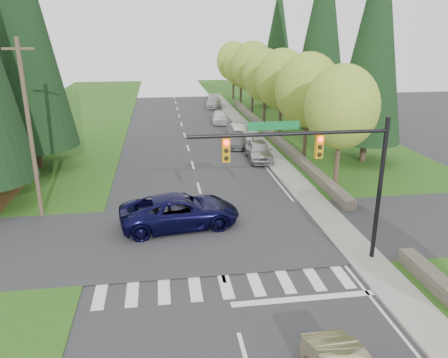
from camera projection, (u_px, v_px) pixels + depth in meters
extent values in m
plane|color=#28282B|center=(239.00, 335.00, 15.52)|extent=(120.00, 120.00, 0.00)
cube|color=#235617|center=(351.00, 162.00, 36.05)|extent=(14.00, 110.00, 0.06)
cube|color=#235617|center=(19.00, 176.00, 32.45)|extent=(14.00, 110.00, 0.06)
cube|color=#28282B|center=(212.00, 236.00, 23.02)|extent=(120.00, 8.00, 0.10)
cube|color=gray|center=(273.00, 158.00, 37.07)|extent=(1.80, 80.00, 0.13)
cube|color=gray|center=(263.00, 158.00, 36.95)|extent=(0.20, 80.00, 0.13)
cube|color=#4C4438|center=(269.00, 133.00, 44.70)|extent=(0.70, 40.00, 0.70)
cylinder|color=black|center=(379.00, 192.00, 19.64)|extent=(0.20, 0.20, 6.80)
cylinder|color=black|center=(290.00, 134.00, 18.15)|extent=(8.60, 0.16, 0.16)
cube|color=#0C662D|center=(274.00, 126.00, 17.98)|extent=(2.20, 0.04, 0.35)
cube|color=#BF8C0C|center=(319.00, 147.00, 18.52)|extent=(0.32, 0.24, 1.00)
sphere|color=#FF0C05|center=(321.00, 139.00, 18.28)|extent=(0.22, 0.22, 0.22)
cube|color=#BF8C0C|center=(226.00, 150.00, 17.97)|extent=(0.32, 0.24, 1.00)
sphere|color=#FF0C05|center=(226.00, 143.00, 17.72)|extent=(0.22, 0.22, 0.22)
cylinder|color=#473828|center=(30.00, 132.00, 23.84)|extent=(0.24, 0.24, 10.00)
cube|color=#473828|center=(18.00, 49.00, 22.43)|extent=(1.60, 0.10, 0.12)
cylinder|color=#38281C|center=(338.00, 155.00, 29.15)|extent=(0.32, 0.32, 4.76)
ellipsoid|color=#5C7A21|center=(342.00, 107.00, 28.11)|extent=(4.80, 4.80, 5.52)
cylinder|color=#38281C|center=(305.00, 132.00, 35.69)|extent=(0.32, 0.32, 4.93)
ellipsoid|color=#5C7A21|center=(308.00, 90.00, 34.62)|extent=(5.20, 5.20, 5.98)
cylinder|color=#38281C|center=(280.00, 115.00, 42.20)|extent=(0.32, 0.32, 5.04)
ellipsoid|color=#5C7A21|center=(282.00, 79.00, 41.10)|extent=(5.00, 5.00, 5.75)
cylinder|color=#38281C|center=(264.00, 105.00, 48.81)|extent=(0.32, 0.32, 4.82)
ellipsoid|color=#5C7A21|center=(265.00, 75.00, 47.76)|extent=(5.00, 5.00, 5.75)
cylinder|color=#38281C|center=(252.00, 95.00, 55.33)|extent=(0.32, 0.32, 5.15)
ellipsoid|color=#5C7A21|center=(253.00, 67.00, 54.21)|extent=(5.40, 5.40, 6.21)
cylinder|color=#38281C|center=(241.00, 90.00, 61.93)|extent=(0.32, 0.32, 4.70)
ellipsoid|color=#5C7A21|center=(241.00, 67.00, 60.91)|extent=(4.80, 4.80, 5.52)
cylinder|color=#38281C|center=(233.00, 83.00, 68.46)|extent=(0.32, 0.32, 4.98)
ellipsoid|color=#5C7A21|center=(233.00, 61.00, 67.37)|extent=(5.20, 5.20, 5.98)
cylinder|color=#38281C|center=(39.00, 156.00, 34.15)|extent=(0.50, 0.50, 2.00)
cone|color=black|center=(19.00, 16.00, 30.84)|extent=(6.46, 6.46, 19.00)
cylinder|color=#38281C|center=(32.00, 139.00, 39.50)|extent=(0.50, 0.50, 2.00)
cone|color=black|center=(16.00, 31.00, 36.51)|extent=(5.78, 5.78, 17.00)
cylinder|color=#38281C|center=(363.00, 150.00, 35.87)|extent=(0.50, 0.50, 2.00)
cone|color=black|center=(375.00, 37.00, 33.05)|extent=(5.44, 5.44, 16.00)
cylinder|color=#38281C|center=(316.00, 118.00, 49.13)|extent=(0.50, 0.50, 2.00)
cone|color=black|center=(323.00, 26.00, 45.98)|extent=(6.12, 6.12, 18.00)
cylinder|color=#38281C|center=(276.00, 100.00, 62.11)|extent=(0.50, 0.50, 2.00)
cone|color=black|center=(278.00, 39.00, 59.44)|extent=(5.10, 5.10, 15.00)
imported|color=black|center=(180.00, 211.00, 23.89)|extent=(6.84, 3.84, 1.81)
imported|color=#A8A8AD|center=(259.00, 151.00, 36.36)|extent=(2.12, 4.82, 1.62)
imported|color=slate|center=(237.00, 139.00, 40.83)|extent=(2.39, 4.68, 1.30)
imported|color=silver|center=(240.00, 132.00, 43.18)|extent=(1.90, 4.75, 1.54)
imported|color=silver|center=(220.00, 117.00, 51.05)|extent=(2.28, 4.59, 1.50)
imported|color=#9D9DA2|center=(214.00, 102.00, 61.67)|extent=(2.77, 5.44, 1.51)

